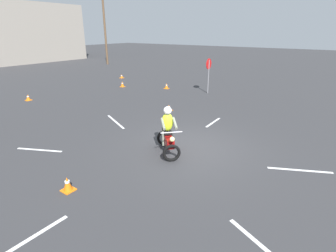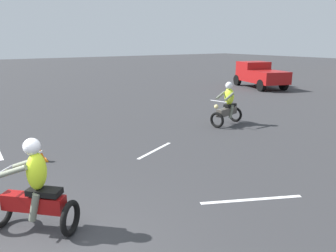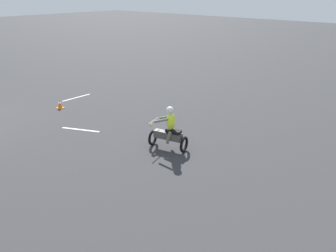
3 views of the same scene
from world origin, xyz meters
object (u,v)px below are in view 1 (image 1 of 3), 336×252
Objects in this scene: stop_sign at (209,69)px; traffic_cone_mid_left at (122,84)px; traffic_cone_near_right at (28,98)px; traffic_cone_far_right at (122,76)px; motorcycle_rider_foreground at (168,133)px; traffic_cone_near_left at (68,184)px; traffic_cone_far_center at (169,108)px; utility_pole_near at (105,33)px; traffic_cone_mid_center at (166,86)px.

stop_sign is 6.63m from traffic_cone_mid_left.
traffic_cone_near_right is at bearing 135.39° from stop_sign.
traffic_cone_near_right reaches higher than traffic_cone_far_right.
motorcycle_rider_foreground is 3.59m from traffic_cone_near_left.
utility_pole_near is at bearing 56.08° from traffic_cone_far_center.
traffic_cone_near_left is 17.58m from traffic_cone_far_right.
traffic_cone_mid_left is at bearing 38.59° from traffic_cone_near_left.
traffic_cone_near_left is at bearing -141.41° from traffic_cone_mid_left.
traffic_cone_near_left reaches higher than traffic_cone_far_right.
motorcycle_rider_foreground reaches higher than traffic_cone_mid_left.
traffic_cone_mid_center is at bearing 36.91° from traffic_cone_far_center.
traffic_cone_near_left is at bearing 30.83° from motorcycle_rider_foreground.
traffic_cone_far_center is (-4.93, -0.25, -1.48)m from stop_sign.
traffic_cone_near_right is 1.12× the size of traffic_cone_far_center.
traffic_cone_far_center is at bearing 15.17° from traffic_cone_near_left.
stop_sign is 7.19× the size of traffic_cone_far_right.
utility_pole_near reaches higher than traffic_cone_near_right.
traffic_cone_far_right is at bearing 77.14° from traffic_cone_mid_center.
stop_sign is at bearing 10.45° from traffic_cone_near_left.
stop_sign is 7.19× the size of traffic_cone_far_center.
motorcycle_rider_foreground is at bearing -145.22° from traffic_cone_far_center.
traffic_cone_mid_left is (-1.42, 3.09, 0.01)m from traffic_cone_mid_center.
stop_sign is (9.09, 3.14, 0.91)m from motorcycle_rider_foreground.
traffic_cone_near_right is at bearing 163.85° from traffic_cone_mid_left.
traffic_cone_far_center is at bearing -100.91° from motorcycle_rider_foreground.
traffic_cone_far_center is (7.61, 2.06, -0.04)m from traffic_cone_near_left.
stop_sign is 5.99× the size of traffic_cone_mid_center.
traffic_cone_near_right is 9.10m from traffic_cone_mid_center.
traffic_cone_far_center is at bearing -122.13° from traffic_cone_far_right.
motorcycle_rider_foreground is 11.82m from traffic_cone_mid_left.
motorcycle_rider_foreground is 4.63× the size of traffic_cone_near_right.
stop_sign is 19.11m from utility_pole_near.
motorcycle_rider_foreground is 26.50m from utility_pole_near.
motorcycle_rider_foreground is at bearing -160.95° from stop_sign.
utility_pole_near is (16.18, 20.77, 3.01)m from motorcycle_rider_foreground.
traffic_cone_near_left is 28.20m from utility_pole_near.
stop_sign is 6.41× the size of traffic_cone_near_right.
traffic_cone_far_right is at bearing 45.61° from traffic_cone_mid_left.
traffic_cone_mid_center is (-0.45, 3.11, -1.45)m from stop_sign.
traffic_cone_mid_left is 14.94m from utility_pole_near.
stop_sign reaches higher than traffic_cone_far_right.
traffic_cone_far_right is (2.77, 2.82, -0.05)m from traffic_cone_mid_left.
traffic_cone_mid_left is at bearing 64.62° from traffic_cone_far_center.
traffic_cone_far_center is (4.16, 2.89, -0.58)m from motorcycle_rider_foreground.
traffic_cone_near_right reaches higher than traffic_cone_far_center.
traffic_cone_mid_left is (-1.87, 6.20, -1.44)m from stop_sign.
traffic_cone_near_left is 1.05× the size of traffic_cone_mid_center.
traffic_cone_mid_left reaches higher than traffic_cone_near_right.
traffic_cone_near_left is 13.65m from traffic_cone_mid_left.
traffic_cone_mid_center is at bearing -117.46° from utility_pole_near.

